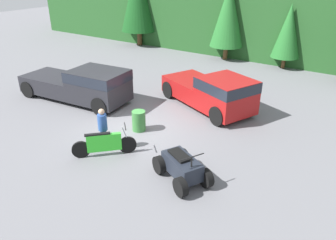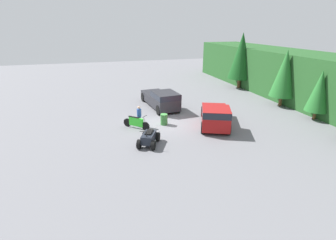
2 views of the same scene
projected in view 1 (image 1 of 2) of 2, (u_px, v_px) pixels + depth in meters
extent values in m
plane|color=slate|center=(134.00, 128.00, 14.31)|extent=(80.00, 80.00, 0.00)
cube|color=#235123|center=(264.00, 21.00, 25.19)|extent=(44.00, 6.00, 4.97)
cylinder|color=brown|center=(140.00, 38.00, 28.53)|extent=(0.41, 0.41, 1.23)
cylinder|color=brown|center=(225.00, 53.00, 24.33)|extent=(0.33, 0.33, 0.99)
cone|color=#236628|center=(228.00, 14.00, 23.14)|extent=(2.42, 2.42, 4.50)
cylinder|color=brown|center=(283.00, 63.00, 22.31)|extent=(0.25, 0.25, 0.76)
cone|color=#236628|center=(288.00, 31.00, 21.39)|extent=(1.86, 1.86, 3.47)
cube|color=maroon|center=(226.00, 95.00, 15.03)|extent=(2.91, 2.79, 1.55)
cube|color=#1E232D|center=(227.00, 85.00, 14.81)|extent=(2.94, 2.81, 0.50)
cube|color=maroon|center=(192.00, 87.00, 17.11)|extent=(3.38, 2.99, 0.85)
cylinder|color=black|center=(248.00, 107.00, 15.31)|extent=(0.93, 0.61, 0.89)
cylinder|color=black|center=(218.00, 116.00, 14.39)|extent=(0.93, 0.61, 0.89)
cylinder|color=black|center=(197.00, 83.00, 18.29)|extent=(0.93, 0.61, 0.89)
cylinder|color=black|center=(169.00, 90.00, 17.36)|extent=(0.93, 0.61, 0.89)
cube|color=#232328|center=(99.00, 86.00, 16.18)|extent=(2.87, 2.31, 1.55)
cube|color=#1E232D|center=(98.00, 76.00, 15.96)|extent=(2.90, 2.33, 0.50)
cube|color=#232328|center=(56.00, 83.00, 17.61)|extent=(3.47, 2.37, 0.85)
cylinder|color=black|center=(123.00, 93.00, 16.86)|extent=(0.91, 0.37, 0.89)
cylinder|color=black|center=(100.00, 106.00, 15.36)|extent=(0.91, 0.37, 0.89)
cylinder|color=black|center=(55.00, 79.00, 18.91)|extent=(0.91, 0.37, 0.89)
cylinder|color=black|center=(28.00, 89.00, 17.42)|extent=(0.91, 0.37, 0.89)
cylinder|color=black|center=(128.00, 145.00, 12.32)|extent=(0.54, 0.55, 0.67)
cylinder|color=black|center=(81.00, 150.00, 12.00)|extent=(0.54, 0.55, 0.67)
cube|color=green|center=(104.00, 142.00, 12.07)|extent=(1.00, 1.02, 0.67)
cylinder|color=#B7B7BC|center=(126.00, 136.00, 12.14)|extent=(0.24, 0.24, 0.77)
cylinder|color=black|center=(125.00, 126.00, 11.97)|extent=(0.46, 0.44, 0.04)
cube|color=black|center=(97.00, 134.00, 11.88)|extent=(0.75, 0.77, 0.06)
cylinder|color=black|center=(206.00, 178.00, 10.45)|extent=(0.66, 0.48, 0.62)
cylinder|color=black|center=(181.00, 187.00, 10.04)|extent=(0.66, 0.48, 0.62)
cylinder|color=black|center=(183.00, 158.00, 11.56)|extent=(0.66, 0.48, 0.62)
cylinder|color=black|center=(159.00, 165.00, 11.14)|extent=(0.66, 0.48, 0.62)
cube|color=#1E232D|center=(182.00, 166.00, 10.70)|extent=(1.67, 1.33, 0.58)
cylinder|color=black|center=(192.00, 162.00, 10.07)|extent=(0.07, 0.07, 0.35)
cylinder|color=black|center=(192.00, 157.00, 9.99)|extent=(0.44, 0.82, 0.04)
cube|color=black|center=(180.00, 155.00, 10.68)|extent=(0.96, 0.77, 0.08)
cylinder|color=navy|center=(103.00, 138.00, 12.60)|extent=(0.23, 0.23, 0.84)
cylinder|color=navy|center=(105.00, 140.00, 12.45)|extent=(0.23, 0.23, 0.84)
cylinder|color=#2D5199|center=(102.00, 122.00, 12.20)|extent=(0.47, 0.47, 0.63)
sphere|color=tan|center=(101.00, 112.00, 12.02)|extent=(0.30, 0.30, 0.23)
cylinder|color=#387A38|center=(139.00, 121.00, 13.95)|extent=(0.58, 0.58, 0.88)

